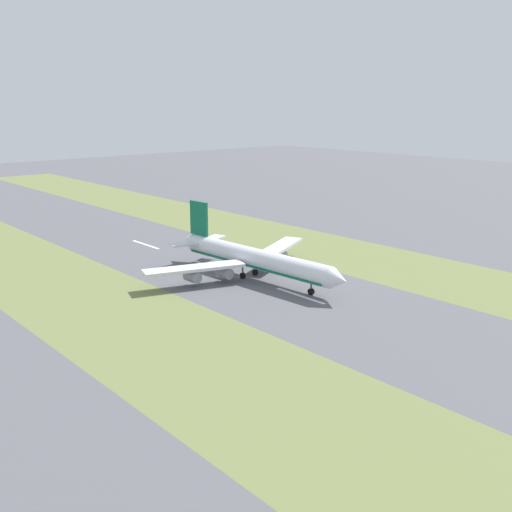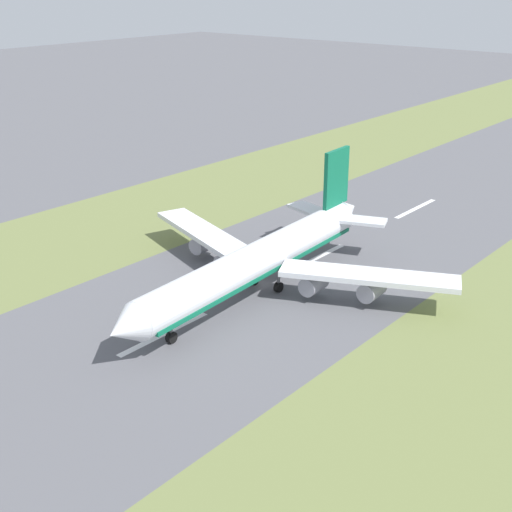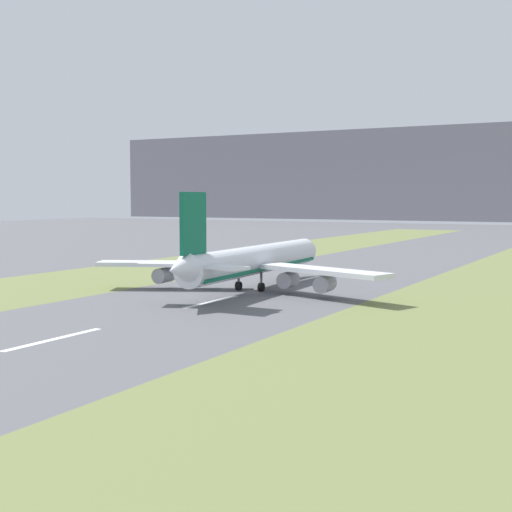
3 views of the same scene
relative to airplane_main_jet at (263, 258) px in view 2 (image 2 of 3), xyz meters
The scene contains 6 objects.
ground_plane 6.57m from the airplane_main_jet, 56.43° to the right, with size 800.00×800.00×0.00m, color #56565B.
grass_median_east 46.90m from the airplane_main_jet, ahead, with size 40.00×600.00×0.01m, color olive.
centreline_dash_near 58.43m from the airplane_main_jet, 88.56° to the right, with size 1.20×18.00×0.01m, color silver.
centreline_dash_mid 19.13m from the airplane_main_jet, 85.39° to the right, with size 1.20×18.00×0.01m, color silver.
centreline_dash_far 22.76m from the airplane_main_jet, 86.18° to the left, with size 1.20×18.00×0.01m, color silver.
airplane_main_jet is the anchor object (origin of this frame).
Camera 2 is at (-72.34, 89.18, 51.35)m, focal length 50.00 mm.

